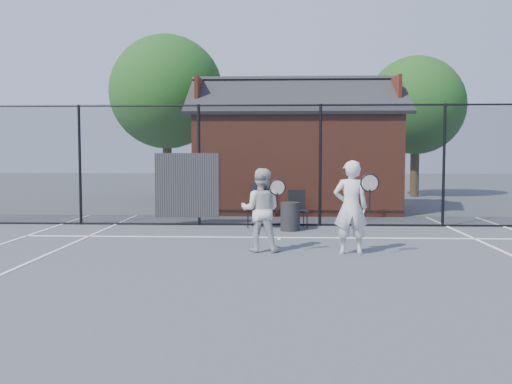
{
  "coord_description": "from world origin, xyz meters",
  "views": [
    {
      "loc": [
        0.04,
        -9.06,
        1.82
      ],
      "look_at": [
        -0.42,
        1.23,
        1.1
      ],
      "focal_mm": 40.0,
      "sensor_mm": 36.0,
      "label": 1
    }
  ],
  "objects_px": {
    "clubhouse": "(296,159)",
    "player_front": "(351,207)",
    "player_back": "(261,210)",
    "chair_left": "(298,209)",
    "chair_right": "(259,206)",
    "waste_bin": "(290,216)"
  },
  "relations": [
    {
      "from": "clubhouse",
      "to": "player_front",
      "type": "xyz_separation_m",
      "value": [
        0.78,
        -7.88,
        -0.77
      ]
    },
    {
      "from": "player_back",
      "to": "chair_left",
      "type": "distance_m",
      "value": 3.42
    },
    {
      "from": "player_front",
      "to": "chair_left",
      "type": "xyz_separation_m",
      "value": [
        -0.83,
        3.48,
        -0.4
      ]
    },
    {
      "from": "chair_right",
      "to": "waste_bin",
      "type": "relative_size",
      "value": 1.58
    },
    {
      "from": "player_front",
      "to": "chair_right",
      "type": "relative_size",
      "value": 1.6
    },
    {
      "from": "waste_bin",
      "to": "chair_left",
      "type": "bearing_deg",
      "value": 68.36
    },
    {
      "from": "chair_right",
      "to": "player_back",
      "type": "bearing_deg",
      "value": -73.9
    },
    {
      "from": "clubhouse",
      "to": "chair_left",
      "type": "bearing_deg",
      "value": -90.62
    },
    {
      "from": "clubhouse",
      "to": "chair_right",
      "type": "distance_m",
      "value": 4.64
    },
    {
      "from": "player_front",
      "to": "chair_left",
      "type": "height_order",
      "value": "player_front"
    },
    {
      "from": "chair_right",
      "to": "chair_left",
      "type": "bearing_deg",
      "value": 13.19
    },
    {
      "from": "chair_left",
      "to": "chair_right",
      "type": "distance_m",
      "value": 0.96
    },
    {
      "from": "clubhouse",
      "to": "player_front",
      "type": "height_order",
      "value": "clubhouse"
    },
    {
      "from": "player_back",
      "to": "chair_left",
      "type": "relative_size",
      "value": 1.71
    },
    {
      "from": "player_front",
      "to": "chair_left",
      "type": "relative_size",
      "value": 1.88
    },
    {
      "from": "player_back",
      "to": "chair_left",
      "type": "bearing_deg",
      "value": 76.67
    },
    {
      "from": "player_front",
      "to": "player_back",
      "type": "relative_size",
      "value": 1.1
    },
    {
      "from": "clubhouse",
      "to": "waste_bin",
      "type": "distance_m",
      "value": 5.07
    },
    {
      "from": "player_back",
      "to": "chair_left",
      "type": "xyz_separation_m",
      "value": [
        0.78,
        3.31,
        -0.32
      ]
    },
    {
      "from": "player_front",
      "to": "waste_bin",
      "type": "height_order",
      "value": "player_front"
    },
    {
      "from": "chair_left",
      "to": "waste_bin",
      "type": "height_order",
      "value": "chair_left"
    },
    {
      "from": "chair_left",
      "to": "clubhouse",
      "type": "bearing_deg",
      "value": 78.68
    }
  ]
}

